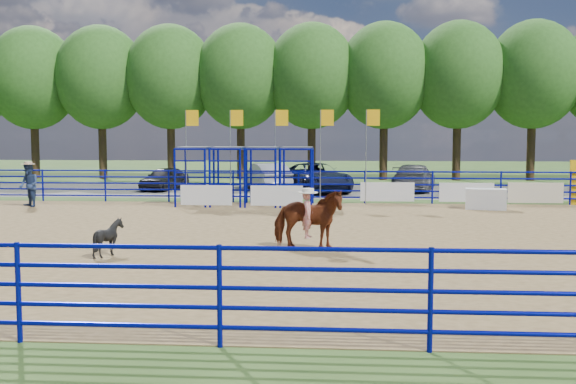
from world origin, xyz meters
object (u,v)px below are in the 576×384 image
object	(u,v)px
horse_and_rider	(308,217)
car_a	(164,178)
calf	(109,238)
car_d	(414,178)
car_b	(267,177)
car_c	(316,178)
announcer_table	(486,199)
spectator_cowboy	(29,185)

from	to	relation	value
horse_and_rider	car_a	world-z (taller)	horse_and_rider
calf	car_d	xyz separation A→B (m)	(10.08, 20.29, 0.26)
car_b	car_d	xyz separation A→B (m)	(8.21, 0.25, -0.02)
calf	car_c	distance (m)	19.77
announcer_table	car_b	xyz separation A→B (m)	(-10.07, 8.76, 0.32)
car_a	car_b	size ratio (longest dim) A/B	0.83
spectator_cowboy	car_a	bearing A→B (deg)	68.57
spectator_cowboy	announcer_table	bearing A→B (deg)	1.30
calf	car_c	bearing A→B (deg)	-39.08
calf	car_d	size ratio (longest dim) A/B	0.18
car_a	car_d	size ratio (longest dim) A/B	0.75
horse_and_rider	spectator_cowboy	bearing A→B (deg)	142.52
car_b	car_c	xyz separation A→B (m)	(2.78, -0.83, 0.02)
car_d	car_a	bearing A→B (deg)	14.44
spectator_cowboy	car_a	size ratio (longest dim) A/B	0.50
announcer_table	car_d	size ratio (longest dim) A/B	0.32
announcer_table	car_d	world-z (taller)	car_d
car_a	car_c	distance (m)	8.56
announcer_table	spectator_cowboy	size ratio (longest dim) A/B	0.84
announcer_table	calf	world-z (taller)	calf
announcer_table	car_a	size ratio (longest dim) A/B	0.42
horse_and_rider	spectator_cowboy	world-z (taller)	horse_and_rider
calf	car_d	bearing A→B (deg)	-51.89
car_b	car_a	bearing A→B (deg)	-20.41
spectator_cowboy	car_a	xyz separation A→B (m)	(3.51, 8.93, -0.31)
car_a	car_d	distance (m)	13.98
spectator_cowboy	car_b	bearing A→B (deg)	44.79
announcer_table	car_a	distance (m)	17.97
calf	car_a	distance (m)	20.15
car_b	car_c	distance (m)	2.90
horse_and_rider	car_c	bearing A→B (deg)	91.07
horse_and_rider	car_c	xyz separation A→B (m)	(-0.33, 17.87, -0.10)
announcer_table	calf	bearing A→B (deg)	-136.65
horse_and_rider	calf	bearing A→B (deg)	-164.97
announcer_table	calf	distance (m)	16.42
car_b	car_c	size ratio (longest dim) A/B	0.82
car_a	car_d	world-z (taller)	car_d
horse_and_rider	car_b	distance (m)	18.95
spectator_cowboy	car_c	world-z (taller)	spectator_cowboy
horse_and_rider	car_d	world-z (taller)	horse_and_rider
car_a	announcer_table	bearing A→B (deg)	-16.36
announcer_table	car_a	xyz separation A→B (m)	(-15.83, 8.50, 0.22)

